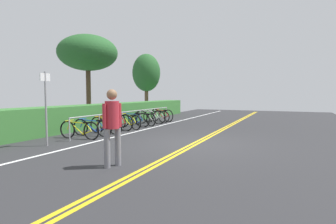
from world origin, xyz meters
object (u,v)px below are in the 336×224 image
(bicycle_0, at_px, (79,130))
(bicycle_4, at_px, (128,122))
(bicycle_9, at_px, (162,115))
(bicycle_6, at_px, (144,119))
(bicycle_2, at_px, (106,125))
(bicycle_3, at_px, (116,122))
(bicycle_8, at_px, (156,116))
(tree_mid, at_px, (88,53))
(bike_rack, at_px, (132,115))
(bicycle_5, at_px, (133,120))
(sign_post_near, at_px, (46,102))
(tree_far_right, at_px, (146,73))
(bicycle_7, at_px, (150,117))
(bicycle_1, at_px, (92,127))
(pedestrian, at_px, (112,122))

(bicycle_0, xyz_separation_m, bicycle_4, (3.17, -0.09, 0.02))
(bicycle_4, bearing_deg, bicycle_9, 1.74)
(bicycle_0, bearing_deg, bicycle_6, -0.62)
(bicycle_2, relative_size, bicycle_3, 0.94)
(bicycle_4, xyz_separation_m, bicycle_8, (3.18, 0.11, -0.01))
(bicycle_2, bearing_deg, bicycle_8, 1.32)
(bicycle_6, bearing_deg, bicycle_4, -178.46)
(bicycle_0, relative_size, tree_mid, 0.36)
(bicycle_4, relative_size, bicycle_6, 1.01)
(bike_rack, height_order, bicycle_5, bike_rack)
(bicycle_9, xyz_separation_m, sign_post_near, (-8.58, -0.06, 1.05))
(bicycle_2, xyz_separation_m, bicycle_4, (1.70, 0.00, -0.00))
(bicycle_2, relative_size, tree_far_right, 0.35)
(bicycle_4, relative_size, bicycle_7, 0.94)
(bicycle_0, xyz_separation_m, bicycle_2, (1.47, -0.10, 0.02))
(bicycle_5, height_order, tree_mid, tree_mid)
(bicycle_6, xyz_separation_m, sign_post_near, (-6.27, 0.01, 1.09))
(bicycle_7, bearing_deg, bicycle_2, -178.45)
(bicycle_9, relative_size, sign_post_near, 0.75)
(bicycle_1, bearing_deg, tree_mid, 41.91)
(bicycle_5, xyz_separation_m, bicycle_7, (1.71, -0.06, 0.01))
(bicycle_6, xyz_separation_m, tree_mid, (-0.65, 3.10, 3.52))
(bicycle_4, xyz_separation_m, tree_far_right, (7.99, 3.39, 2.92))
(bicycle_8, height_order, tree_mid, tree_mid)
(bicycle_5, relative_size, tree_mid, 0.36)
(bicycle_5, bearing_deg, pedestrian, -151.89)
(bike_rack, height_order, sign_post_near, sign_post_near)
(bicycle_6, height_order, pedestrian, pedestrian)
(bicycle_1, height_order, bicycle_7, bicycle_7)
(bicycle_9, height_order, tree_far_right, tree_far_right)
(bicycle_0, distance_m, bicycle_8, 6.34)
(bicycle_6, bearing_deg, sign_post_near, 179.89)
(bicycle_8, distance_m, sign_post_near, 7.92)
(bike_rack, distance_m, bicycle_0, 3.54)
(bicycle_6, xyz_separation_m, tree_far_right, (6.39, 3.35, 2.94))
(bicycle_9, height_order, sign_post_near, sign_post_near)
(bicycle_0, height_order, bicycle_3, bicycle_3)
(bicycle_7, xyz_separation_m, tree_mid, (-1.44, 3.03, 3.48))
(bicycle_7, relative_size, tree_far_right, 0.38)
(bicycle_4, distance_m, tree_far_right, 9.16)
(bicycle_8, height_order, pedestrian, pedestrian)
(bicycle_1, bearing_deg, bicycle_5, 1.17)
(bicycle_5, distance_m, bicycle_6, 0.92)
(pedestrian, height_order, tree_mid, tree_mid)
(bicycle_0, xyz_separation_m, bicycle_1, (0.74, 0.01, 0.01))
(bicycle_0, xyz_separation_m, bicycle_5, (3.85, 0.08, 0.03))
(bicycle_8, relative_size, sign_post_near, 0.70)
(bicycle_0, distance_m, sign_post_near, 1.86)
(bicycle_0, bearing_deg, bicycle_2, -3.81)
(bicycle_6, bearing_deg, bicycle_3, 176.60)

